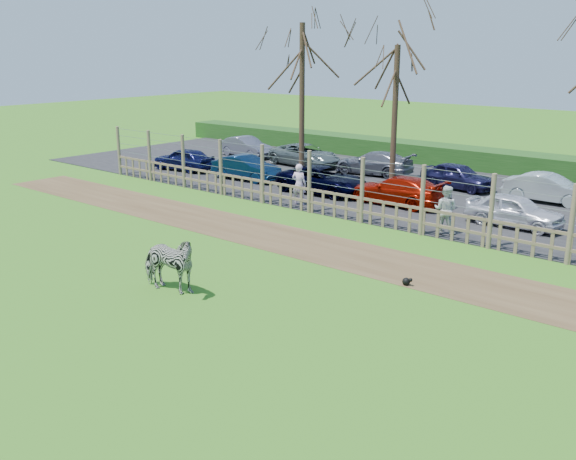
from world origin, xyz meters
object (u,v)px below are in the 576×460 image
Objects in this scene: car_10 at (458,176)px; car_2 at (323,180)px; tree_left at (302,65)px; car_4 at (515,210)px; car_7 at (246,147)px; car_9 at (374,163)px; tree_mid at (396,83)px; car_3 at (397,190)px; car_11 at (549,188)px; car_0 at (184,159)px; visitor_a at (299,184)px; car_8 at (305,155)px; zebra at (168,264)px; visitor_b at (445,210)px; crow at (407,281)px; car_1 at (246,168)px.

car_2 is at bearing 144.56° from car_10.
car_4 is (11.13, -1.42, -4.98)m from tree_left.
car_2 is (2.37, -1.40, -4.98)m from tree_left.
car_7 is 13.83m from car_10.
tree_mid is at bearing 38.25° from car_9.
car_11 is (4.71, 4.45, 0.00)m from car_3.
car_11 is at bearing 133.35° from car_3.
car_11 is at bearing 98.23° from car_0.
visitor_a reaches higher than car_0.
car_8 is (-4.99, 4.96, 0.00)m from car_2.
zebra reaches higher than car_4.
car_3 is at bearing -112.34° from car_8.
car_4 and car_11 have the same top height.
zebra reaches higher than car_8.
car_3 is (-3.54, 2.75, -0.26)m from visitor_b.
car_2 is 1.00× the size of car_8.
car_8 is 1.23× the size of car_10.
car_7 is at bearing -95.23° from car_9.
car_8 is at bearing 160.27° from tree_mid.
tree_mid is 8.13m from visitor_b.
car_7 and car_8 have the same top height.
car_11 is (4.30, 17.08, -0.16)m from zebra.
visitor_a is 1.00× the size of visitor_b.
crow is 0.07× the size of car_2.
car_0 is 0.97× the size of car_7.
tree_left is 2.16× the size of car_7.
visitor_b is 5.60m from crow.
car_3 and car_11 have the same top height.
crow is at bearing -124.09° from car_1.
visitor_a is 0.47× the size of car_1.
crow is 9.55m from car_3.
car_2 is 1.19× the size of car_7.
tree_mid is 8.43m from car_1.
car_1 is at bearing 149.95° from crow.
tree_mid is at bearing -3.34° from zebra.
car_0 is 0.85× the size of car_3.
car_1 reaches higher than crow.
car_8 is 1.04× the size of car_9.
car_10 is at bearing -131.25° from visitor_a.
car_8 is at bearing 126.41° from tree_left.
zebra is 0.54× the size of car_0.
car_0 is at bearing 104.68° from car_11.
car_11 is (6.29, 2.28, -4.23)m from tree_mid.
car_11 is at bearing -151.99° from visitor_a.
car_8 is at bearing -1.35° from car_1.
visitor_b reaches higher than crow.
tree_mid reaches higher than car_9.
zebra is 12.63m from car_3.
car_0 is at bearing -26.90° from visitor_a.
tree_mid reaches higher than car_4.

